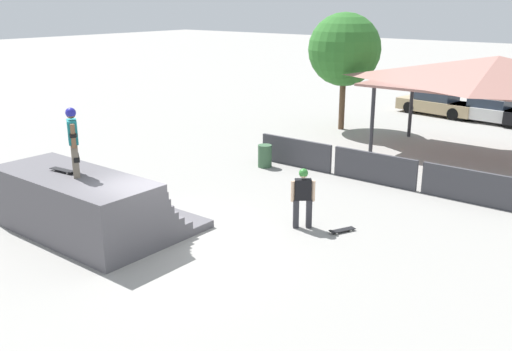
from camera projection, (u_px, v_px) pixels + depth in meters
ground_plane at (165, 245)px, 14.63m from camera, size 160.00×160.00×0.00m
quarter_pipe_ramp at (85, 205)px, 15.30m from camera, size 4.99×3.66×1.67m
skater_on_deck at (73, 137)px, 14.48m from camera, size 0.73×0.54×1.78m
skateboard_on_deck at (64, 170)px, 15.04m from camera, size 0.86×0.29×0.09m
bystander_walking at (303, 193)px, 15.49m from camera, size 0.57×0.52×1.70m
skateboard_on_ground at (341, 230)px, 15.45m from camera, size 0.50×0.78×0.09m
barrier_fence at (374, 168)px, 19.52m from camera, size 9.62×0.12×1.05m
pavilion_shelter at (497, 74)px, 21.49m from camera, size 9.66×4.41×4.04m
tree_beside_pavilion at (344, 50)px, 26.74m from camera, size 3.42×3.42×5.52m
trash_bin at (265, 156)px, 21.40m from camera, size 0.52×0.52×0.85m
parked_car_tan at (438, 104)px, 31.14m from camera, size 4.54×2.24×1.27m
parked_car_white at (491, 111)px, 29.20m from camera, size 4.19×2.02×1.27m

